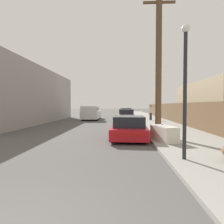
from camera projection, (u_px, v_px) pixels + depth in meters
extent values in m
cube|color=gray|center=(149.00, 119.00, 25.62)|extent=(4.20, 63.00, 0.12)
cube|color=silver|center=(164.00, 134.00, 9.83)|extent=(1.13, 1.90, 0.70)
cube|color=white|center=(164.00, 126.00, 9.82)|extent=(1.09, 1.82, 0.03)
cube|color=#333335|center=(162.00, 124.00, 10.40)|extent=(0.08, 0.20, 0.02)
cube|color=gray|center=(161.00, 125.00, 10.10)|extent=(0.68, 0.25, 0.01)
cube|color=gray|center=(167.00, 126.00, 9.56)|extent=(0.68, 0.25, 0.01)
cube|color=red|center=(129.00, 131.00, 11.24)|extent=(2.05, 4.17, 0.56)
cube|color=black|center=(129.00, 121.00, 10.85)|extent=(1.70, 2.03, 0.56)
cube|color=#B21414|center=(129.00, 134.00, 9.17)|extent=(1.48, 0.09, 0.20)
cylinder|color=black|center=(116.00, 130.00, 12.58)|extent=(0.22, 0.66, 0.65)
cylinder|color=black|center=(142.00, 130.00, 12.44)|extent=(0.22, 0.66, 0.65)
cylinder|color=black|center=(113.00, 136.00, 10.04)|extent=(0.22, 0.66, 0.65)
cylinder|color=black|center=(146.00, 136.00, 9.90)|extent=(0.22, 0.66, 0.65)
cube|color=silver|center=(126.00, 117.00, 22.83)|extent=(1.92, 4.50, 0.71)
cube|color=black|center=(126.00, 112.00, 22.63)|extent=(1.62, 2.53, 0.56)
cube|color=#B21414|center=(126.00, 117.00, 20.59)|extent=(1.42, 0.06, 0.25)
cylinder|color=black|center=(120.00, 118.00, 24.27)|extent=(0.21, 0.63, 0.63)
cylinder|color=black|center=(133.00, 118.00, 24.16)|extent=(0.21, 0.63, 0.63)
cylinder|color=black|center=(119.00, 120.00, 21.51)|extent=(0.21, 0.63, 0.63)
cylinder|color=black|center=(134.00, 120.00, 21.40)|extent=(0.21, 0.63, 0.63)
cube|color=gray|center=(125.00, 114.00, 32.98)|extent=(2.21, 4.37, 0.70)
cube|color=black|center=(125.00, 110.00, 32.79)|extent=(1.80, 2.49, 0.55)
cube|color=#B21414|center=(127.00, 113.00, 30.85)|extent=(1.46, 0.15, 0.24)
cylinder|color=black|center=(120.00, 114.00, 34.27)|extent=(0.25, 0.68, 0.66)
cylinder|color=black|center=(129.00, 114.00, 34.33)|extent=(0.25, 0.68, 0.66)
cylinder|color=black|center=(121.00, 115.00, 31.65)|extent=(0.25, 0.68, 0.66)
cylinder|color=black|center=(131.00, 115.00, 31.71)|extent=(0.25, 0.68, 0.66)
cube|color=silver|center=(92.00, 114.00, 26.07)|extent=(2.17, 5.73, 0.92)
cube|color=silver|center=(90.00, 109.00, 24.48)|extent=(1.98, 2.60, 0.63)
cube|color=black|center=(90.00, 109.00, 24.48)|extent=(2.02, 2.55, 0.35)
cylinder|color=black|center=(97.00, 117.00, 24.30)|extent=(0.28, 0.78, 0.78)
cylinder|color=black|center=(83.00, 117.00, 24.34)|extent=(0.28, 0.78, 0.78)
cylinder|color=black|center=(99.00, 116.00, 27.82)|extent=(0.28, 0.78, 0.78)
cylinder|color=black|center=(87.00, 116.00, 27.87)|extent=(0.28, 0.78, 0.78)
cylinder|color=brown|center=(159.00, 62.00, 11.27)|extent=(0.35, 0.35, 8.35)
cube|color=brown|center=(159.00, 2.00, 11.16)|extent=(1.80, 0.12, 0.12)
cylinder|color=#232326|center=(185.00, 96.00, 6.41)|extent=(0.12, 0.12, 4.06)
sphere|color=white|center=(186.00, 28.00, 6.34)|extent=(0.26, 0.26, 0.26)
cube|color=brown|center=(174.00, 113.00, 20.93)|extent=(0.08, 37.49, 1.96)
cube|color=gray|center=(14.00, 96.00, 21.09)|extent=(7.00, 19.73, 5.71)
cube|color=tan|center=(223.00, 103.00, 20.34)|extent=(6.00, 12.07, 4.21)
cylinder|color=#282D42|center=(151.00, 116.00, 23.43)|extent=(0.28, 0.28, 0.86)
cylinder|color=beige|center=(151.00, 110.00, 23.40)|extent=(0.34, 0.34, 0.68)
sphere|color=#8C664C|center=(151.00, 106.00, 23.39)|extent=(0.26, 0.26, 0.26)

